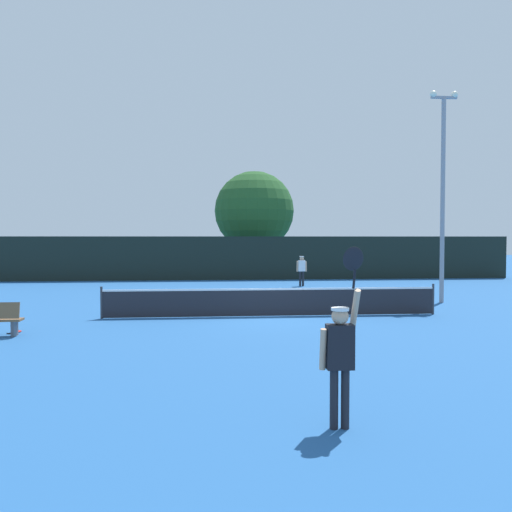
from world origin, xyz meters
The scene contains 10 objects.
ground_plane centered at (0.00, 0.00, 0.00)m, with size 120.00×120.00×0.00m, color #235693.
tennis_net centered at (0.00, 0.00, 0.51)m, with size 11.48×0.08×1.07m.
perimeter_fence centered at (0.00, 15.58, 1.39)m, with size 35.19×0.12×2.77m, color black.
player_serving centered at (-0.32, -10.55, 1.14)m, with size 0.68×0.40×2.57m.
player_receiving centered at (2.98, 10.95, 1.02)m, with size 0.57×0.25×1.67m.
tennis_ball centered at (-0.08, 1.75, 0.03)m, with size 0.07×0.07×0.07m, color #CCE033.
spare_racket centered at (-7.62, -2.35, 0.02)m, with size 0.28×0.52×0.04m.
light_pole centered at (7.47, 3.19, 4.92)m, with size 1.18×0.28×8.70m.
large_tree centered at (1.18, 20.42, 4.62)m, with size 5.77×5.77×7.52m.
parked_car_near centered at (-7.99, 20.72, 0.78)m, with size 2.13×4.30×1.69m.
Camera 1 is at (-2.16, -17.73, 2.69)m, focal length 36.86 mm.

